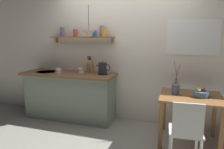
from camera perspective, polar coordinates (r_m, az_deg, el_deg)
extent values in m
plane|color=gray|center=(3.74, 0.29, -15.23)|extent=(14.00, 14.00, 0.00)
cube|color=silver|center=(3.95, 5.98, 6.50)|extent=(6.80, 0.10, 2.70)
cube|color=white|center=(3.80, 21.17, 9.41)|extent=(0.85, 0.01, 0.59)
cube|color=silver|center=(3.80, 21.16, 9.41)|extent=(0.79, 0.01, 0.53)
cube|color=gray|center=(4.24, -11.42, -5.91)|extent=(1.74, 0.52, 0.88)
cube|color=brown|center=(4.11, -11.80, 0.15)|extent=(1.83, 0.63, 0.04)
cylinder|color=#B7BABF|center=(4.36, -17.56, 0.67)|extent=(0.38, 0.38, 0.01)
cube|color=brown|center=(4.11, -8.34, 10.03)|extent=(1.30, 0.18, 0.02)
cube|color=#99754C|center=(4.48, -14.83, 9.07)|extent=(0.02, 0.06, 0.12)
cube|color=#99754C|center=(3.97, 0.10, 9.24)|extent=(0.02, 0.06, 0.12)
cylinder|color=#7F5689|center=(4.31, -13.36, 11.21)|extent=(0.08, 0.08, 0.18)
cylinder|color=silver|center=(4.31, -13.42, 12.45)|extent=(0.09, 0.09, 0.01)
cylinder|color=#BC4238|center=(4.17, -9.92, 11.09)|extent=(0.08, 0.08, 0.14)
cylinder|color=silver|center=(4.17, -9.96, 12.09)|extent=(0.09, 0.09, 0.01)
cylinder|color=#3366A3|center=(4.00, -4.80, 11.05)|extent=(0.08, 0.08, 0.11)
cylinder|color=silver|center=(4.00, -4.81, 11.92)|extent=(0.08, 0.08, 0.01)
cylinder|color=#7F5689|center=(3.95, -2.76, 11.65)|extent=(0.09, 0.09, 0.19)
cylinder|color=silver|center=(3.95, -2.78, 13.12)|extent=(0.09, 0.09, 0.01)
cylinder|color=gold|center=(3.93, -2.17, 11.46)|extent=(0.10, 0.10, 0.16)
cylinder|color=silver|center=(3.93, -2.18, 12.74)|extent=(0.10, 0.10, 0.01)
cube|color=brown|center=(3.35, 20.65, -5.68)|extent=(0.88, 0.77, 0.03)
cube|color=brown|center=(3.16, 13.12, -13.48)|extent=(0.06, 0.06, 0.72)
cube|color=brown|center=(3.21, 27.66, -14.12)|extent=(0.06, 0.06, 0.72)
cube|color=brown|center=(3.78, 14.03, -9.39)|extent=(0.06, 0.06, 0.72)
cube|color=brown|center=(3.82, 26.02, -9.99)|extent=(0.06, 0.06, 0.72)
cube|color=white|center=(2.86, 19.31, -14.26)|extent=(0.42, 0.42, 0.03)
cube|color=white|center=(2.60, 19.96, -11.61)|extent=(0.35, 0.05, 0.41)
cylinder|color=white|center=(3.13, 21.95, -17.00)|extent=(0.03, 0.03, 0.45)
cylinder|color=white|center=(3.10, 15.50, -16.88)|extent=(0.03, 0.03, 0.45)
cylinder|color=#51759E|center=(3.35, 23.03, -5.45)|extent=(0.10, 0.10, 0.01)
cylinder|color=#51759E|center=(3.34, 23.08, -4.77)|extent=(0.23, 0.23, 0.07)
ellipsoid|color=yellow|center=(3.32, 22.66, -3.84)|extent=(0.07, 0.13, 0.04)
sphere|color=red|center=(3.34, 23.59, -3.85)|extent=(0.06, 0.06, 0.06)
cylinder|color=#475675|center=(3.32, 16.90, -3.87)|extent=(0.11, 0.11, 0.16)
cylinder|color=brown|center=(3.27, 17.00, 0.54)|extent=(0.07, 0.03, 0.35)
cylinder|color=brown|center=(3.28, 17.12, -0.35)|extent=(0.01, 0.03, 0.25)
cylinder|color=brown|center=(3.27, 17.32, 0.07)|extent=(0.07, 0.02, 0.30)
cylinder|color=black|center=(3.87, -2.57, 0.16)|extent=(0.18, 0.18, 0.02)
cylinder|color=#232326|center=(3.85, -2.58, 1.78)|extent=(0.15, 0.15, 0.20)
sphere|color=black|center=(3.84, -2.60, 3.47)|extent=(0.02, 0.02, 0.02)
cone|color=#232326|center=(3.88, -3.88, 2.45)|extent=(0.04, 0.04, 0.04)
torus|color=black|center=(3.82, -1.38, 1.87)|extent=(0.13, 0.02, 0.13)
cube|color=tan|center=(4.07, -6.02, 2.29)|extent=(0.09, 0.19, 0.25)
cylinder|color=black|center=(4.04, -6.55, 4.50)|extent=(0.02, 0.04, 0.08)
cylinder|color=black|center=(4.03, -6.20, 4.49)|extent=(0.02, 0.04, 0.08)
cylinder|color=black|center=(4.02, -5.86, 4.48)|extent=(0.02, 0.04, 0.08)
cylinder|color=white|center=(4.13, -14.43, 1.04)|extent=(0.09, 0.09, 0.09)
torus|color=white|center=(4.10, -13.77, 1.03)|extent=(0.06, 0.01, 0.06)
cylinder|color=white|center=(4.06, -8.49, 1.07)|extent=(0.09, 0.09, 0.09)
torus|color=white|center=(4.04, -7.81, 1.05)|extent=(0.06, 0.01, 0.06)
cylinder|color=black|center=(3.81, -6.39, 15.12)|extent=(0.01, 0.01, 0.44)
cone|color=beige|center=(3.80, -6.30, 11.01)|extent=(0.24, 0.24, 0.11)
sphere|color=white|center=(3.80, -6.29, 10.49)|extent=(0.04, 0.04, 0.04)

